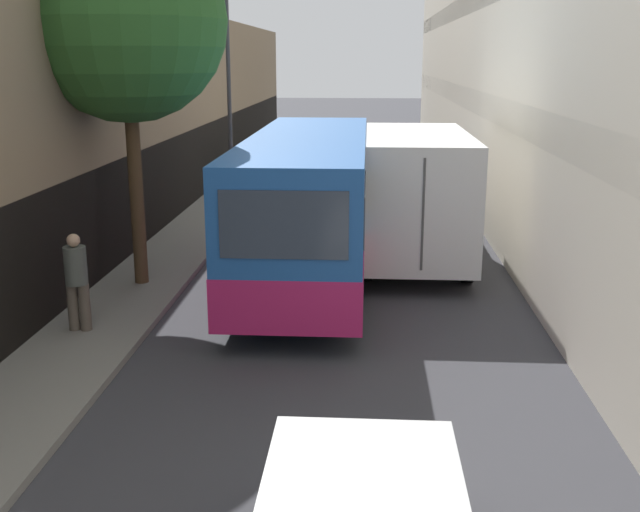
# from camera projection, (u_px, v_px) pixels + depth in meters

# --- Properties ---
(ground_plane) EXTENTS (150.00, 150.00, 0.00)m
(ground_plane) POSITION_uv_depth(u_px,v_px,m) (340.00, 270.00, 16.93)
(ground_plane) COLOR #38383D
(sidewalk_left) EXTENTS (1.83, 60.00, 0.12)m
(sidewalk_left) POSITION_uv_depth(u_px,v_px,m) (162.00, 265.00, 17.16)
(sidewalk_left) COLOR gray
(sidewalk_left) RESTS_ON ground_plane
(building_left_shopfront) EXTENTS (2.40, 60.00, 6.12)m
(building_left_shopfront) POSITION_uv_depth(u_px,v_px,m) (66.00, 145.00, 16.59)
(building_left_shopfront) COLOR #847056
(building_left_shopfront) RESTS_ON ground_plane
(bus) EXTENTS (2.45, 9.80, 3.07)m
(bus) POSITION_uv_depth(u_px,v_px,m) (309.00, 203.00, 16.15)
(bus) COLOR #1E519E
(bus) RESTS_ON ground_plane
(box_truck) EXTENTS (2.37, 7.71, 3.01)m
(box_truck) POSITION_uv_depth(u_px,v_px,m) (412.00, 188.00, 17.99)
(box_truck) COLOR silver
(box_truck) RESTS_ON ground_plane
(panel_van) EXTENTS (1.80, 4.57, 1.90)m
(panel_van) POSITION_uv_depth(u_px,v_px,m) (304.00, 158.00, 27.80)
(panel_van) COLOR silver
(panel_van) RESTS_ON ground_plane
(pedestrian) EXTENTS (0.40, 0.38, 1.70)m
(pedestrian) POSITION_uv_depth(u_px,v_px,m) (77.00, 279.00, 12.65)
(pedestrian) COLOR brown
(pedestrian) RESTS_ON sidewalk_left
(street_lamp) EXTENTS (0.36, 0.80, 6.55)m
(street_lamp) POSITION_uv_depth(u_px,v_px,m) (228.00, 56.00, 21.21)
(street_lamp) COLOR #38383D
(street_lamp) RESTS_ON sidewalk_left
(street_tree_left) EXTENTS (3.91, 3.91, 7.19)m
(street_tree_left) POSITION_uv_depth(u_px,v_px,m) (125.00, 21.00, 14.29)
(street_tree_left) COLOR #4C3823
(street_tree_left) RESTS_ON sidewalk_left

